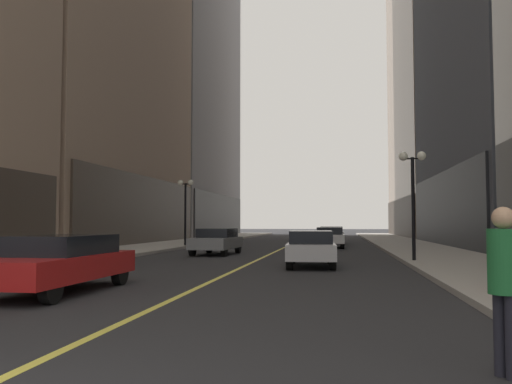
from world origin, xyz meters
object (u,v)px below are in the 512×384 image
object	(u,v)px
car_grey	(217,240)
street_lamp_right_mid	(413,181)
car_silver	(311,247)
fire_hydrant_right	(496,278)
pedestrian_in_green_parka	(505,277)
car_red	(61,261)
car_white	(330,237)
street_lamp_left_far	(185,198)
car_black	(332,234)

from	to	relation	value
car_grey	street_lamp_right_mid	world-z (taller)	street_lamp_right_mid
car_silver	street_lamp_right_mid	xyz separation A→B (m)	(3.92, 1.95, 2.54)
car_silver	fire_hydrant_right	bearing A→B (deg)	-58.64
pedestrian_in_green_parka	fire_hydrant_right	bearing A→B (deg)	75.34
car_red	car_white	distance (m)	24.08
car_red	pedestrian_in_green_parka	bearing A→B (deg)	-35.06
street_lamp_left_far	car_grey	bearing A→B (deg)	-62.61
car_red	car_black	distance (m)	30.87
car_silver	car_red	bearing A→B (deg)	-123.63
car_white	street_lamp_right_mid	distance (m)	13.95
car_white	car_black	size ratio (longest dim) A/B	0.98
car_silver	street_lamp_left_far	world-z (taller)	street_lamp_left_far
car_black	fire_hydrant_right	world-z (taller)	car_black
car_red	fire_hydrant_right	size ratio (longest dim) A/B	6.00
car_black	fire_hydrant_right	distance (m)	29.69
car_white	street_lamp_left_far	distance (m)	9.74
pedestrian_in_green_parka	street_lamp_left_far	bearing A→B (deg)	112.52
car_black	pedestrian_in_green_parka	distance (m)	36.06
pedestrian_in_green_parka	car_red	bearing A→B (deg)	144.94
car_silver	street_lamp_left_far	distance (m)	16.88
car_grey	car_white	world-z (taller)	same
pedestrian_in_green_parka	street_lamp_left_far	xyz separation A→B (m)	(-11.58, 27.94, 2.21)
car_grey	street_lamp_right_mid	bearing A→B (deg)	-28.55
car_red	car_white	size ratio (longest dim) A/B	1.18
car_red	car_white	bearing A→B (deg)	75.90
car_white	pedestrian_in_green_parka	distance (m)	29.13
car_black	pedestrian_in_green_parka	size ratio (longest dim) A/B	2.33
car_silver	street_lamp_right_mid	bearing A→B (deg)	26.50
pedestrian_in_green_parka	street_lamp_right_mid	distance (m)	15.97
car_red	fire_hydrant_right	world-z (taller)	car_red
car_white	car_black	distance (m)	6.94
car_white	car_black	bearing A→B (deg)	89.62
car_grey	street_lamp_left_far	world-z (taller)	street_lamp_left_far
car_white	fire_hydrant_right	bearing A→B (deg)	-80.01
car_silver	street_lamp_left_far	bearing A→B (deg)	122.14
car_red	car_grey	bearing A→B (deg)	88.92
street_lamp_left_far	fire_hydrant_right	size ratio (longest dim) A/B	5.54
car_red	car_white	xyz separation A→B (m)	(5.86, 23.35, -0.00)
car_white	street_lamp_right_mid	xyz separation A→B (m)	(3.46, -13.28, 2.54)
car_white	pedestrian_in_green_parka	world-z (taller)	pedestrian_in_green_parka
car_grey	car_black	distance (m)	16.30
car_grey	fire_hydrant_right	xyz separation A→B (m)	(9.54, -14.13, -0.32)
car_grey	pedestrian_in_green_parka	xyz separation A→B (m)	(7.82, -20.69, 0.33)
street_lamp_left_far	car_silver	bearing A→B (deg)	-57.86
car_white	car_black	xyz separation A→B (m)	(0.05, 6.94, 0.00)
street_lamp_right_mid	fire_hydrant_right	bearing A→B (deg)	-86.89
car_white	pedestrian_in_green_parka	bearing A→B (deg)	-85.58
street_lamp_right_mid	fire_hydrant_right	size ratio (longest dim) A/B	5.54
car_white	fire_hydrant_right	size ratio (longest dim) A/B	5.09
car_white	street_lamp_right_mid	bearing A→B (deg)	-75.40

